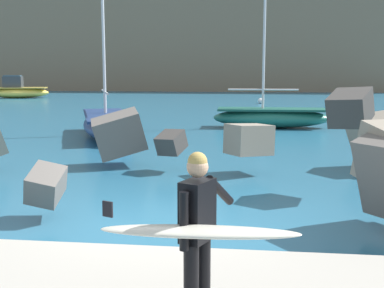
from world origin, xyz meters
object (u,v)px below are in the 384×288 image
Objects in this scene: boat_near_right at (17,91)px; boat_mid_centre at (106,124)px; mooring_buoy_inner at (261,101)px; boat_near_left at (271,117)px; surfer_with_board at (195,230)px.

boat_mid_centre is (16.48, -25.69, -0.18)m from boat_near_right.
boat_mid_centre reaches higher than mooring_buoy_inner.
surfer_with_board is at bearing -94.39° from boat_near_left.
boat_near_right is (-21.90, 40.93, -0.57)m from surfer_with_board.
boat_near_left is at bearing 85.61° from surfer_with_board.
boat_mid_centre is at bearing -149.70° from boat_near_left.
surfer_with_board is 36.05m from mooring_buoy_inner.
boat_near_right is at bearing 118.15° from surfer_with_board.
boat_near_right reaches higher than mooring_buoy_inner.
boat_near_right reaches higher than surfer_with_board.
boat_near_right is at bearing 137.20° from boat_near_left.
surfer_with_board reaches higher than mooring_buoy_inner.
boat_near_left is 17.59× the size of mooring_buoy_inner.
boat_near_right is 23.71m from mooring_buoy_inner.
boat_mid_centre reaches higher than surfer_with_board.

